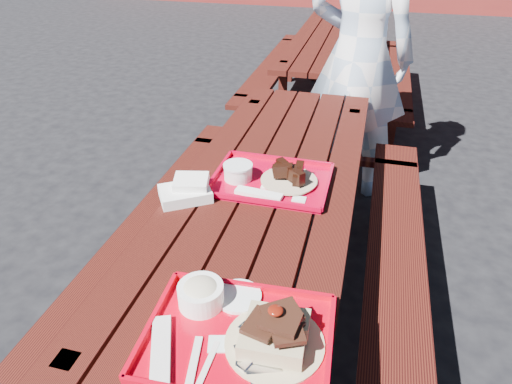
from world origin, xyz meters
TOP-DOWN VIEW (x-y plane):
  - ground at (0.00, 0.00)m, footprint 60.00×60.00m
  - picnic_table_near at (-0.00, 0.00)m, footprint 1.41×2.40m
  - picnic_table_far at (-0.00, 2.80)m, footprint 1.41×2.40m
  - near_tray at (0.11, -0.77)m, footprint 0.52×0.43m
  - far_tray at (0.01, 0.04)m, footprint 0.49×0.38m
  - white_cloth at (-0.29, -0.15)m, footprint 0.24×0.23m
  - person at (0.27, 1.41)m, footprint 0.77×0.59m

SIDE VIEW (x-z plane):
  - ground at x=0.00m, z-range 0.00..0.00m
  - picnic_table_near at x=0.00m, z-range 0.19..0.94m
  - picnic_table_far at x=0.00m, z-range 0.19..0.94m
  - far_tray at x=0.01m, z-range 0.73..0.82m
  - white_cloth at x=-0.29m, z-range 0.74..0.82m
  - near_tray at x=0.11m, z-range 0.71..0.87m
  - person at x=0.27m, z-range 0.00..1.89m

